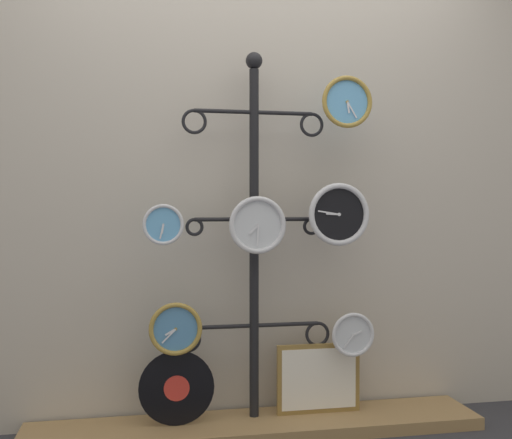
{
  "coord_description": "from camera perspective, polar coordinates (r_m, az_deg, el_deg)",
  "views": [
    {
      "loc": [
        -0.54,
        -2.46,
        1.09
      ],
      "look_at": [
        0.0,
        0.36,
        1.03
      ],
      "focal_mm": 42.0,
      "sensor_mm": 36.0,
      "label": 1
    }
  ],
  "objects": [
    {
      "name": "clock_middle_center",
      "position": [
        2.84,
        0.21,
        -0.53
      ],
      "size": [
        0.28,
        0.04,
        0.28
      ],
      "color": "silver"
    },
    {
      "name": "clock_middle_right",
      "position": [
        2.92,
        7.89,
        0.48
      ],
      "size": [
        0.3,
        0.04,
        0.3
      ],
      "color": "black"
    },
    {
      "name": "clock_top_right",
      "position": [
        3.0,
        8.64,
        11.0
      ],
      "size": [
        0.26,
        0.04,
        0.26
      ],
      "color": "#60A8DB"
    },
    {
      "name": "shop_wall",
      "position": [
        3.1,
        -0.74,
        6.96
      ],
      "size": [
        4.4,
        0.04,
        2.8
      ],
      "color": "#BCB2A3",
      "rests_on": "ground_plane"
    },
    {
      "name": "low_shelf",
      "position": [
        3.05,
        0.04,
        -19.1
      ],
      "size": [
        2.2,
        0.36,
        0.06
      ],
      "color": "#9E7A4C",
      "rests_on": "ground_plane"
    },
    {
      "name": "clock_bottom_right",
      "position": [
        3.02,
        9.19,
        -10.77
      ],
      "size": [
        0.22,
        0.04,
        0.22
      ],
      "color": "silver"
    },
    {
      "name": "display_stand",
      "position": [
        2.96,
        -0.18,
        -7.4
      ],
      "size": [
        0.77,
        0.41,
        1.84
      ],
      "color": "black",
      "rests_on": "ground_plane"
    },
    {
      "name": "clock_bottom_left",
      "position": [
        2.83,
        -7.67,
        -10.28
      ],
      "size": [
        0.25,
        0.04,
        0.25
      ],
      "color": "#4C84B2"
    },
    {
      "name": "clock_middle_left",
      "position": [
        2.78,
        -8.83,
        -0.48
      ],
      "size": [
        0.19,
        0.04,
        0.19
      ],
      "color": "#60A8DB"
    },
    {
      "name": "picture_frame",
      "position": [
        3.11,
        5.98,
        -14.81
      ],
      "size": [
        0.42,
        0.02,
        0.35
      ],
      "color": "olive",
      "rests_on": "low_shelf"
    },
    {
      "name": "vinyl_record",
      "position": [
        2.94,
        -7.57,
        -15.64
      ],
      "size": [
        0.36,
        0.01,
        0.36
      ],
      "color": "black",
      "rests_on": "low_shelf"
    }
  ]
}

